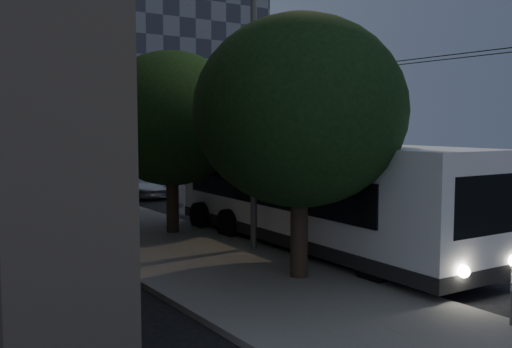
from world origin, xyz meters
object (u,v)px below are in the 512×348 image
at_px(trolleybus, 305,192).
at_px(car_white_c, 61,170).
at_px(car_white_b, 90,173).
at_px(streetlamp_near, 265,30).
at_px(streetlamp_far, 56,96).
at_px(pickup_silver, 146,182).
at_px(car_white_a, 100,179).
at_px(car_white_d, 50,163).

bearing_deg(trolleybus, car_white_c, 93.21).
height_order(trolleybus, car_white_b, trolleybus).
xyz_separation_m(car_white_b, streetlamp_near, (-2.19, -23.83, 6.17)).
bearing_deg(trolleybus, streetlamp_far, 94.36).
relative_size(trolleybus, car_white_c, 2.77).
xyz_separation_m(pickup_silver, streetlamp_near, (-2.50, -15.12, 6.05)).
bearing_deg(streetlamp_near, car_white_a, 87.15).
relative_size(car_white_b, car_white_c, 0.93).
bearing_deg(car_white_d, pickup_silver, -94.16).
bearing_deg(car_white_c, trolleybus, -87.68).
xyz_separation_m(trolleybus, car_white_b, (0.87, 24.18, -1.16)).
distance_m(pickup_silver, car_white_a, 3.33).
relative_size(pickup_silver, car_white_b, 1.23).
xyz_separation_m(car_white_b, car_white_c, (-1.29, 2.29, 0.14)).
height_order(trolleybus, car_white_d, trolleybus).
xyz_separation_m(pickup_silver, car_white_d, (-0.02, 20.20, -0.09)).
bearing_deg(streetlamp_far, streetlamp_near, -90.94).
distance_m(trolleybus, car_white_c, 26.49).
bearing_deg(pickup_silver, car_white_b, 109.93).
distance_m(car_white_a, streetlamp_far, 8.62).
relative_size(car_white_c, car_white_d, 1.21).
relative_size(car_white_c, streetlamp_near, 0.41).
height_order(car_white_a, car_white_c, car_white_a).
xyz_separation_m(streetlamp_near, streetlamp_far, (0.41, 24.99, -0.94)).
bearing_deg(car_white_a, streetlamp_near, -68.96).
distance_m(trolleybus, pickup_silver, 15.55).
height_order(trolleybus, pickup_silver, trolleybus).
bearing_deg(pickup_silver, car_white_c, 116.16).
height_order(car_white_b, car_white_d, car_white_d).
bearing_deg(streetlamp_near, streetlamp_far, 89.06).
height_order(car_white_b, car_white_c, car_white_c).
height_order(pickup_silver, car_white_c, car_white_c).
bearing_deg(car_white_c, streetlamp_far, -112.02).
distance_m(car_white_a, car_white_b, 5.94).
xyz_separation_m(pickup_silver, car_white_a, (-1.60, 2.92, 0.03)).
xyz_separation_m(trolleybus, streetlamp_far, (-0.90, 25.34, 4.06)).
height_order(trolleybus, streetlamp_near, streetlamp_near).
xyz_separation_m(trolleybus, car_white_a, (-0.41, 18.39, -1.01)).
bearing_deg(car_white_c, car_white_b, -59.24).
distance_m(car_white_b, streetlamp_near, 24.71).
distance_m(pickup_silver, car_white_d, 20.20).
xyz_separation_m(car_white_c, streetlamp_far, (-0.49, -1.13, 5.08)).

